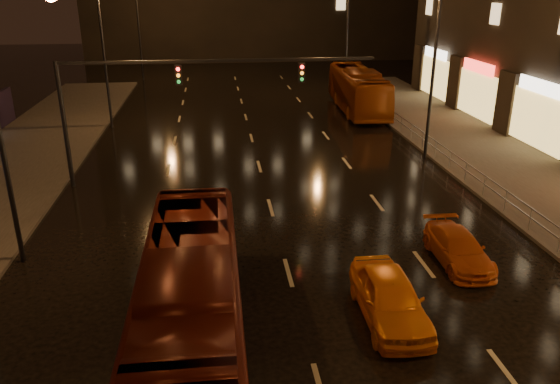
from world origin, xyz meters
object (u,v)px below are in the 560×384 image
Objects in this scene: bus_red at (191,302)px; bus_curb at (358,90)px; taxi_far at (458,248)px; taxi_near at (390,297)px.

bus_curb reaches higher than bus_red.
bus_curb is 25.40m from taxi_far.
bus_red is 0.94× the size of bus_curb.
bus_red is 10.32m from taxi_far.
bus_curb reaches higher than taxi_near.
bus_curb is at bearing 84.86° from taxi_far.
taxi_near is 4.80m from taxi_far.
bus_red is 2.83× the size of taxi_far.
bus_curb is 2.72× the size of taxi_near.
bus_red reaches higher than taxi_near.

